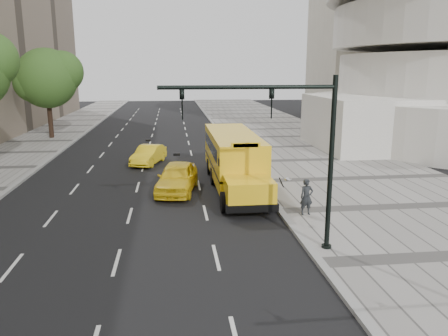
{
  "coord_description": "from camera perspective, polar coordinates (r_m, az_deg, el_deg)",
  "views": [
    {
      "loc": [
        1.06,
        -24.48,
        6.59
      ],
      "look_at": [
        3.5,
        -4.0,
        1.9
      ],
      "focal_mm": 35.0,
      "sensor_mm": 36.0,
      "label": 1
    }
  ],
  "objects": [
    {
      "name": "curb_far",
      "position": [
        26.91,
        -26.26,
        -2.56
      ],
      "size": [
        0.3,
        140.0,
        0.15
      ],
      "primitive_type": "cube",
      "color": "gray",
      "rests_on": "ground"
    },
    {
      "name": "curb_museum",
      "position": [
        25.81,
        4.47,
        -1.85
      ],
      "size": [
        0.3,
        140.0,
        0.15
      ],
      "primitive_type": "cube",
      "color": "gray",
      "rests_on": "ground"
    },
    {
      "name": "tree_c",
      "position": [
        44.8,
        -22.02,
        10.88
      ],
      "size": [
        6.27,
        5.57,
        8.53
      ],
      "color": "black",
      "rests_on": "ground"
    },
    {
      "name": "taxi_near",
      "position": [
        23.95,
        -6.14,
        -1.23
      ],
      "size": [
        2.73,
        5.02,
        1.62
      ],
      "primitive_type": "imported",
      "rotation": [
        0.0,
        0.0,
        -0.18
      ],
      "color": "yellow",
      "rests_on": "ground"
    },
    {
      "name": "school_bus",
      "position": [
        25.02,
        1.24,
        1.68
      ],
      "size": [
        2.96,
        11.56,
        3.19
      ],
      "color": "yellow",
      "rests_on": "ground"
    },
    {
      "name": "ground",
      "position": [
        25.38,
        -8.96,
        -2.4
      ],
      "size": [
        140.0,
        140.0,
        0.0
      ],
      "primitive_type": "plane",
      "color": "black",
      "rests_on": "ground"
    },
    {
      "name": "pedestrian",
      "position": [
        19.99,
        10.73,
        -3.73
      ],
      "size": [
        0.63,
        0.43,
        1.65
      ],
      "primitive_type": "imported",
      "rotation": [
        0.0,
        0.0,
        0.06
      ],
      "color": "#222628",
      "rests_on": "sidewalk_museum"
    },
    {
      "name": "traffic_signal",
      "position": [
        15.3,
        8.99,
        3.25
      ],
      "size": [
        6.18,
        0.36,
        6.4
      ],
      "color": "black",
      "rests_on": "ground"
    },
    {
      "name": "taxi_far",
      "position": [
        31.29,
        -9.82,
        1.7
      ],
      "size": [
        2.53,
        4.26,
        1.33
      ],
      "primitive_type": "imported",
      "rotation": [
        0.0,
        0.0,
        -0.3
      ],
      "color": "yellow",
      "rests_on": "ground"
    },
    {
      "name": "sidewalk_museum",
      "position": [
        27.6,
        16.78,
        -1.4
      ],
      "size": [
        12.0,
        140.0,
        0.15
      ],
      "primitive_type": "cube",
      "color": "gray",
      "rests_on": "ground"
    }
  ]
}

